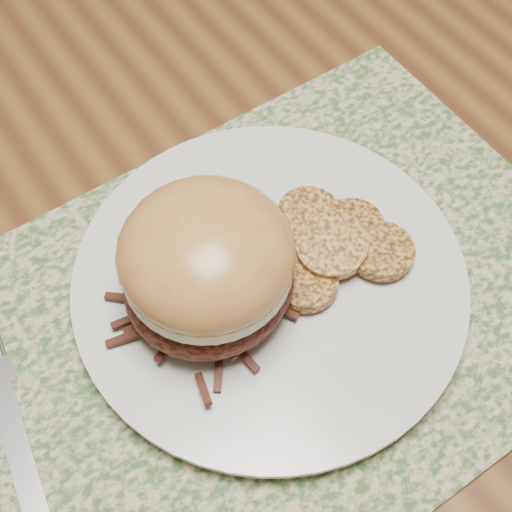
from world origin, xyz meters
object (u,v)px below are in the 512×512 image
(dinner_plate, at_px, (270,281))
(fork, at_px, (15,438))
(dining_table, at_px, (13,323))
(pork_sandwich, at_px, (207,265))

(dinner_plate, height_order, fork, dinner_plate)
(dining_table, bearing_deg, dinner_plate, -37.48)
(dinner_plate, bearing_deg, pork_sandwich, 168.61)
(dining_table, bearing_deg, pork_sandwich, -43.93)
(dining_table, xyz_separation_m, fork, (-0.03, -0.13, 0.09))
(pork_sandwich, xyz_separation_m, fork, (-0.15, -0.01, -0.06))
(dining_table, distance_m, dinner_plate, 0.23)
(fork, bearing_deg, pork_sandwich, 13.10)
(fork, bearing_deg, dinner_plate, 9.79)
(pork_sandwich, height_order, fork, pork_sandwich)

